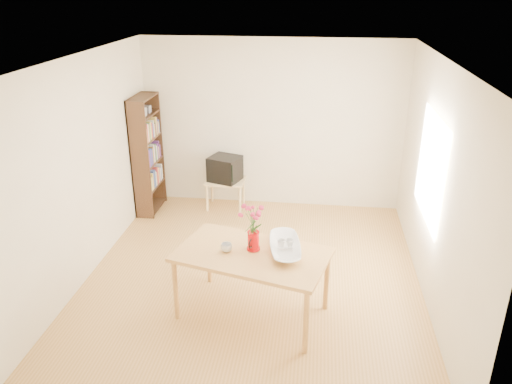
# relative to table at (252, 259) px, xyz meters

# --- Properties ---
(room) EXTENTS (4.50, 4.50, 4.50)m
(room) POSITION_rel_table_xyz_m (-0.06, 0.72, 0.62)
(room) COLOR #B3803F
(room) RESTS_ON ground
(table) EXTENTS (1.72, 1.25, 0.75)m
(table) POSITION_rel_table_xyz_m (0.00, 0.00, 0.00)
(table) COLOR #CA8D45
(table) RESTS_ON ground
(tv_stand) EXTENTS (0.60, 0.45, 0.46)m
(tv_stand) POSITION_rel_table_xyz_m (-0.79, 2.69, -0.29)
(tv_stand) COLOR #E2BF7F
(tv_stand) RESTS_ON ground
(bookshelf) EXTENTS (0.28, 0.70, 1.80)m
(bookshelf) POSITION_rel_table_xyz_m (-1.94, 2.47, 0.16)
(bookshelf) COLOR #341F11
(bookshelf) RESTS_ON ground
(pitcher) EXTENTS (0.14, 0.21, 0.21)m
(pitcher) POSITION_rel_table_xyz_m (0.00, 0.08, 0.17)
(pitcher) COLOR red
(pitcher) RESTS_ON table
(flowers) EXTENTS (0.24, 0.24, 0.34)m
(flowers) POSITION_rel_table_xyz_m (0.00, 0.08, 0.44)
(flowers) COLOR #EC3767
(flowers) RESTS_ON pitcher
(mug) EXTENTS (0.14, 0.14, 0.09)m
(mug) POSITION_rel_table_xyz_m (-0.27, -0.00, 0.12)
(mug) COLOR white
(mug) RESTS_ON table
(bowl) EXTENTS (0.54, 0.54, 0.45)m
(bowl) POSITION_rel_table_xyz_m (0.33, 0.10, 0.30)
(bowl) COLOR white
(bowl) RESTS_ON table
(teacup_a) EXTENTS (0.10, 0.10, 0.07)m
(teacup_a) POSITION_rel_table_xyz_m (0.29, 0.10, 0.25)
(teacup_a) COLOR white
(teacup_a) RESTS_ON bowl
(teacup_b) EXTENTS (0.08, 0.08, 0.07)m
(teacup_b) POSITION_rel_table_xyz_m (0.38, 0.12, 0.25)
(teacup_b) COLOR white
(teacup_b) RESTS_ON bowl
(television) EXTENTS (0.55, 0.53, 0.38)m
(television) POSITION_rel_table_xyz_m (-0.79, 2.70, -0.02)
(television) COLOR black
(television) RESTS_ON tv_stand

